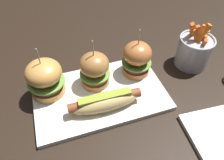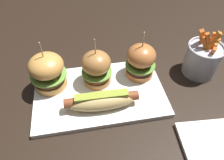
% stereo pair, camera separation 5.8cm
% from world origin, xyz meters
% --- Properties ---
extents(ground_plane, '(3.00, 3.00, 0.00)m').
position_xyz_m(ground_plane, '(0.00, 0.00, 0.00)').
color(ground_plane, black).
extents(platter_main, '(0.36, 0.22, 0.01)m').
position_xyz_m(platter_main, '(0.00, 0.00, 0.01)').
color(platter_main, white).
rests_on(platter_main, ground).
extents(hot_dog, '(0.19, 0.06, 0.05)m').
position_xyz_m(hot_dog, '(-0.00, -0.05, 0.04)').
color(hot_dog, tan).
rests_on(hot_dog, platter_main).
extents(slider_left, '(0.10, 0.10, 0.15)m').
position_xyz_m(slider_left, '(-0.13, 0.05, 0.07)').
color(slider_left, '#D19347').
rests_on(slider_left, platter_main).
extents(slider_center, '(0.09, 0.09, 0.15)m').
position_xyz_m(slider_center, '(-0.00, 0.04, 0.07)').
color(slider_center, '#A66E38').
rests_on(slider_center, platter_main).
extents(slider_right, '(0.09, 0.09, 0.15)m').
position_xyz_m(slider_right, '(0.13, 0.05, 0.07)').
color(slider_right, '#B26834').
rests_on(slider_right, platter_main).
extents(fries_bucket, '(0.11, 0.11, 0.15)m').
position_xyz_m(fries_bucket, '(0.32, 0.04, 0.05)').
color(fries_bucket, '#A8AAB2').
rests_on(fries_bucket, ground).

